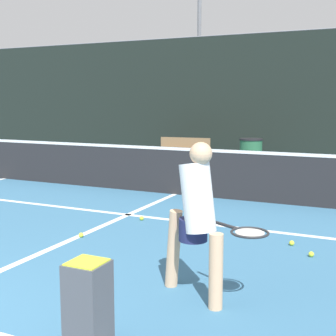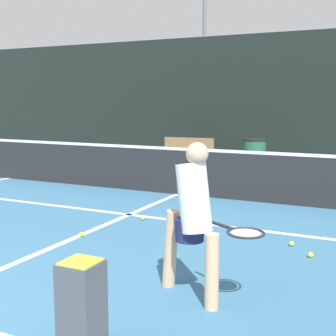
{
  "view_description": "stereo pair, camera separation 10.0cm",
  "coord_description": "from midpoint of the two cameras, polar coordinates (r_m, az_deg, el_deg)",
  "views": [
    {
      "loc": [
        3.78,
        -1.73,
        1.87
      ],
      "look_at": [
        1.09,
        4.02,
        0.95
      ],
      "focal_mm": 50.0,
      "sensor_mm": 36.0,
      "label": 1
    },
    {
      "loc": [
        3.87,
        -1.69,
        1.87
      ],
      "look_at": [
        1.09,
        4.02,
        0.95
      ],
      "focal_mm": 50.0,
      "sensor_mm": 36.0,
      "label": 2
    }
  ],
  "objects": [
    {
      "name": "court_service_line",
      "position": [
        7.77,
        -4.4,
        -5.68
      ],
      "size": [
        8.25,
        0.1,
        0.01
      ],
      "primitive_type": "cube",
      "color": "white",
      "rests_on": "ground"
    },
    {
      "name": "court_center_mark",
      "position": [
        6.95,
        -8.64,
        -7.43
      ],
      "size": [
        0.1,
        5.83,
        0.01
      ],
      "primitive_type": "cube",
      "color": "white",
      "rests_on": "ground"
    },
    {
      "name": "net",
      "position": [
        9.34,
        1.45,
        -0.14
      ],
      "size": [
        11.09,
        0.09,
        1.07
      ],
      "color": "slate",
      "rests_on": "ground"
    },
    {
      "name": "fence_back",
      "position": [
        13.42,
        9.46,
        8.02
      ],
      "size": [
        24.0,
        0.06,
        3.71
      ],
      "color": "black",
      "rests_on": "ground"
    },
    {
      "name": "player_practicing",
      "position": [
        4.36,
        3.82,
        -5.7
      ],
      "size": [
        1.17,
        0.52,
        1.5
      ],
      "rotation": [
        0.0,
        0.0,
        -0.49
      ],
      "color": "#DBAD84",
      "rests_on": "ground"
    },
    {
      "name": "tennis_ball_scattered_0",
      "position": [
        6.34,
        15.28,
        -8.88
      ],
      "size": [
        0.07,
        0.07,
        0.07
      ],
      "primitive_type": "sphere",
      "color": "#D1E033",
      "rests_on": "ground"
    },
    {
      "name": "tennis_ball_scattered_2",
      "position": [
        7.58,
        1.29,
        -5.79
      ],
      "size": [
        0.07,
        0.07,
        0.07
      ],
      "primitive_type": "sphere",
      "color": "#D1E033",
      "rests_on": "ground"
    },
    {
      "name": "tennis_ball_scattered_3",
      "position": [
        6.62,
        -10.1,
        -7.99
      ],
      "size": [
        0.07,
        0.07,
        0.07
      ],
      "primitive_type": "sphere",
      "color": "#D1E033",
      "rests_on": "ground"
    },
    {
      "name": "tennis_ball_scattered_5",
      "position": [
        5.97,
        17.47,
        -10.07
      ],
      "size": [
        0.07,
        0.07,
        0.07
      ],
      "primitive_type": "sphere",
      "color": "#D1E033",
      "rests_on": "ground"
    },
    {
      "name": "tennis_ball_scattered_6",
      "position": [
        7.41,
        -2.74,
        -6.12
      ],
      "size": [
        0.07,
        0.07,
        0.07
      ],
      "primitive_type": "sphere",
      "color": "#D1E033",
      "rests_on": "ground"
    },
    {
      "name": "ball_hopper",
      "position": [
        3.64,
        -9.68,
        -16.12
      ],
      "size": [
        0.28,
        0.28,
        0.71
      ],
      "color": "#4C4C51",
      "rests_on": "ground"
    },
    {
      "name": "courtside_bench",
      "position": [
        12.81,
        2.63,
        1.9
      ],
      "size": [
        1.45,
        0.52,
        0.86
      ],
      "rotation": [
        0.0,
        0.0,
        0.1
      ],
      "color": "olive",
      "rests_on": "ground"
    },
    {
      "name": "trash_bin",
      "position": [
        12.12,
        10.71,
        1.4
      ],
      "size": [
        0.59,
        0.59,
        0.91
      ],
      "color": "#28603D",
      "rests_on": "ground"
    },
    {
      "name": "parked_car",
      "position": [
        18.0,
        9.83,
        4.1
      ],
      "size": [
        1.65,
        4.36,
        1.45
      ],
      "color": "#B7B7BC",
      "rests_on": "ground"
    },
    {
      "name": "floodlight_mast",
      "position": [
        20.28,
        4.64,
        18.07
      ],
      "size": [
        1.1,
        0.24,
        8.41
      ],
      "color": "slate",
      "rests_on": "ground"
    },
    {
      "name": "building_far",
      "position": [
        26.19,
        17.76,
        9.58
      ],
      "size": [
        36.0,
        2.4,
        5.34
      ],
      "primitive_type": "cube",
      "color": "beige",
      "rests_on": "ground"
    }
  ]
}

